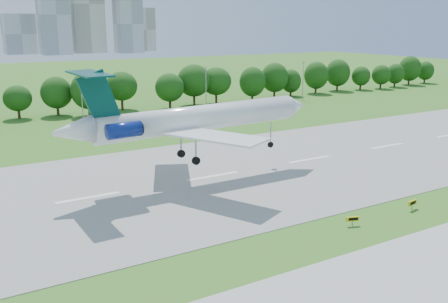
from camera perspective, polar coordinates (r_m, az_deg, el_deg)
ground at (r=50.79m, az=-7.31°, el=-13.51°), size 600.00×600.00×0.00m
runway at (r=72.65m, az=-15.25°, el=-5.14°), size 400.00×45.00×0.08m
tree_line at (r=135.74m, az=-23.20°, el=5.80°), size 288.40×8.40×10.40m
light_poles at (r=125.58m, az=-23.69°, el=5.21°), size 175.90×0.25×12.19m
skyline at (r=447.85m, az=-15.99°, el=14.67°), size 127.00×52.00×80.00m
airliner at (r=75.55m, az=-4.09°, el=3.78°), size 42.67×31.23×14.65m
taxi_sign_centre at (r=62.57m, az=14.48°, el=-7.49°), size 1.62×0.71×1.16m
taxi_sign_right at (r=70.15m, az=20.73°, el=-5.52°), size 1.80×0.49×1.26m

